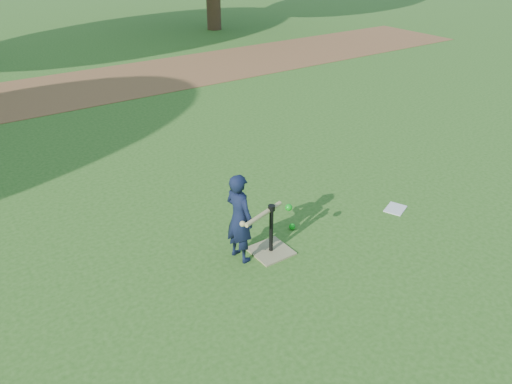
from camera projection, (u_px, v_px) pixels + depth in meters
ground at (255, 244)px, 5.88m from camera, size 80.00×80.00×0.00m
dirt_strip at (68, 90)px, 11.31m from camera, size 24.00×3.00×0.01m
child at (239, 218)px, 5.40m from camera, size 0.30×0.41×1.04m
wiffle_ball_ground at (292, 226)px, 6.14m from camera, size 0.08×0.08×0.08m
clipboard at (395, 209)px, 6.59m from camera, size 0.37×0.33×0.01m
batting_tee at (271, 244)px, 5.69m from camera, size 0.43×0.43×0.61m
swing_action at (267, 214)px, 5.40m from camera, size 0.65×0.23×0.10m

